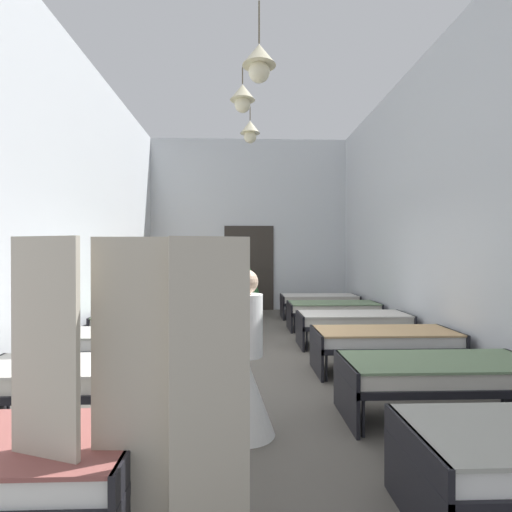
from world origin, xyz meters
name	(u,v)px	position (x,y,z in m)	size (l,w,h in m)	color
ground_plane	(255,362)	(0.00, 0.00, -0.05)	(6.17, 11.01, 0.10)	#59544C
room_shell	(253,208)	(0.00, 1.20, 2.45)	(5.97, 10.61, 4.89)	silver
bed_left_row_1	(80,378)	(-1.73, -2.25, 0.44)	(1.90, 0.84, 0.57)	black
bed_right_row_1	(440,374)	(1.73, -2.25, 0.44)	(1.90, 0.84, 0.57)	black
bed_left_row_2	(126,342)	(-1.73, -0.75, 0.44)	(1.90, 0.84, 0.57)	black
bed_right_row_2	(384,340)	(1.73, -0.75, 0.44)	(1.90, 0.84, 0.57)	black
bed_left_row_3	(152,322)	(-1.73, 0.75, 0.44)	(1.90, 0.84, 0.57)	black
bed_right_row_3	(353,321)	(1.73, 0.75, 0.44)	(1.90, 0.84, 0.57)	black
bed_left_row_4	(169,310)	(-1.73, 2.25, 0.44)	(1.90, 0.84, 0.57)	black
bed_right_row_4	(333,309)	(1.73, 2.25, 0.44)	(1.90, 0.84, 0.57)	black
bed_left_row_5	(180,301)	(-1.73, 3.75, 0.44)	(1.90, 0.84, 0.57)	black
bed_right_row_5	(319,300)	(1.73, 3.75, 0.44)	(1.90, 0.84, 0.57)	black
nurse_near_aisle	(226,320)	(-0.46, 0.42, 0.53)	(0.52, 0.52, 1.49)	white
nurse_mid_aisle	(246,375)	(-0.16, -2.53, 0.53)	(0.52, 0.52, 1.49)	white
nurse_far_aisle	(237,311)	(-0.30, 1.36, 0.53)	(0.52, 0.52, 1.49)	white
patient_seated_primary	(186,289)	(-1.38, 2.33, 0.87)	(0.44, 0.44, 0.80)	slate
potted_plant	(250,286)	(0.02, 4.17, 0.76)	(0.50, 0.50, 1.23)	brown
privacy_screen	(129,400)	(-0.78, -3.95, 0.85)	(1.25, 0.17, 1.70)	#BCB29E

